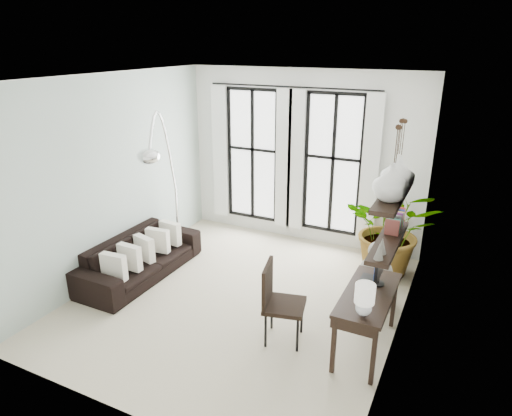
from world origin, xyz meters
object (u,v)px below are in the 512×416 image
Objects in this scene: sofa at (140,257)px; buddha at (375,278)px; plant at (393,229)px; desk_chair at (277,298)px; desk at (367,299)px; arc_lamp at (161,148)px.

buddha is at bearing -76.88° from sofa.
desk_chair is at bearing -111.57° from plant.
desk reaches higher than buddha.
plant is at bearing 88.53° from buddha.
buddha is at bearing 3.19° from arc_lamp.
sofa is 2.30× the size of buddha.
plant is at bearing 55.44° from desk_chair.
sofa is 3.78m from desk.
arc_lamp is at bearing -160.80° from plant.
arc_lamp reaches higher than plant.
arc_lamp is (-3.54, -1.23, 1.23)m from plant.
desk is (3.75, -0.34, 0.41)m from sofa.
arc_lamp reaches higher than buddha.
buddha is at bearing 43.23° from desk_chair.
desk is 1.26× the size of desk_chair.
buddha is (-0.13, 1.15, -0.32)m from desk.
plant is 1.60× the size of buddha.
arc_lamp is at bearing 165.30° from desk.
desk is 1.10m from desk_chair.
buddha is (0.94, 1.40, -0.19)m from desk_chair.
buddha reaches higher than sofa.
buddha is at bearing 96.26° from desk.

